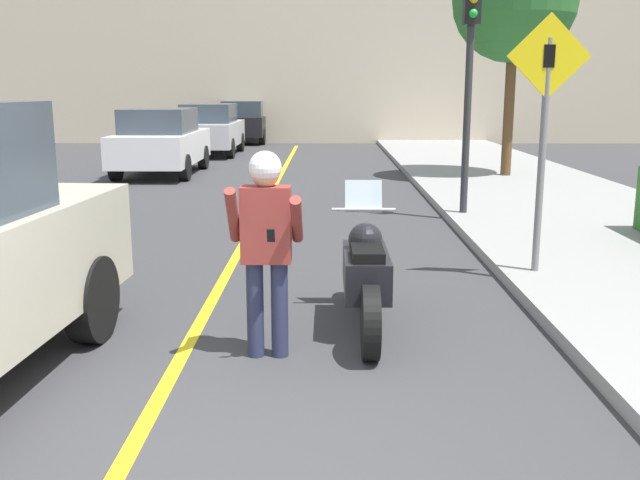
# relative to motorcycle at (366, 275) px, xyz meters

# --- Properties ---
(road_center_line) EXTENTS (0.12, 36.00, 0.01)m
(road_center_line) POSITION_rel_motorcycle_xyz_m (-1.56, 3.31, -0.50)
(road_center_line) COLOR yellow
(road_center_line) RESTS_ON ground
(building_backdrop) EXTENTS (28.00, 1.20, 6.08)m
(building_backdrop) POSITION_rel_motorcycle_xyz_m (-0.96, 23.31, 2.54)
(building_backdrop) COLOR beige
(building_backdrop) RESTS_ON ground
(motorcycle) EXTENTS (0.62, 2.18, 1.29)m
(motorcycle) POSITION_rel_motorcycle_xyz_m (0.00, 0.00, 0.00)
(motorcycle) COLOR black
(motorcycle) RESTS_ON ground
(person_biker) EXTENTS (0.59, 0.47, 1.70)m
(person_biker) POSITION_rel_motorcycle_xyz_m (-0.84, -0.74, 0.53)
(person_biker) COLOR #282D4C
(person_biker) RESTS_ON ground
(crossing_sign) EXTENTS (0.91, 0.08, 2.83)m
(crossing_sign) POSITION_rel_motorcycle_xyz_m (2.02, 1.61, 1.33)
(crossing_sign) COLOR slate
(crossing_sign) RESTS_ON sidewalk_curb
(traffic_light) EXTENTS (0.26, 0.30, 3.79)m
(traffic_light) POSITION_rel_motorcycle_xyz_m (1.93, 5.50, 2.26)
(traffic_light) COLOR #2D2D30
(traffic_light) RESTS_ON sidewalk_curb
(street_tree) EXTENTS (2.85, 2.85, 5.46)m
(street_tree) POSITION_rel_motorcycle_xyz_m (3.93, 10.82, 3.65)
(street_tree) COLOR brown
(street_tree) RESTS_ON sidewalk_curb
(parked_car_white) EXTENTS (1.88, 4.20, 1.68)m
(parked_car_white) POSITION_rel_motorcycle_xyz_m (-4.60, 11.92, 0.35)
(parked_car_white) COLOR black
(parked_car_white) RESTS_ON ground
(parked_car_silver) EXTENTS (1.88, 4.20, 1.68)m
(parked_car_silver) POSITION_rel_motorcycle_xyz_m (-4.26, 17.53, 0.35)
(parked_car_silver) COLOR black
(parked_car_silver) RESTS_ON ground
(parked_car_black) EXTENTS (1.88, 4.20, 1.68)m
(parked_car_black) POSITION_rel_motorcycle_xyz_m (-3.76, 23.14, 0.35)
(parked_car_black) COLOR black
(parked_car_black) RESTS_ON ground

